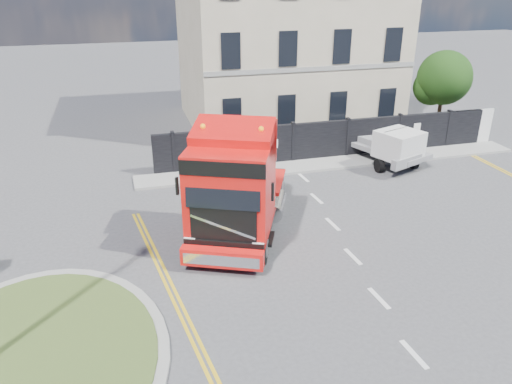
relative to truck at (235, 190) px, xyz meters
name	(u,v)px	position (x,y,z in m)	size (l,w,h in m)	color
ground	(267,263)	(0.61, -1.95, -1.93)	(120.00, 120.00, 0.00)	#424244
traffic_island	(32,362)	(-6.39, -4.95, -1.84)	(6.80, 6.80, 0.17)	gray
hoarding_fence	(339,139)	(7.16, 7.05, -0.93)	(18.80, 0.25, 2.00)	black
georgian_building	(285,29)	(6.61, 14.55, 3.85)	(12.30, 10.30, 12.80)	beige
tree	(441,80)	(14.99, 10.15, 1.12)	(3.20, 3.20, 4.80)	#382619
pavement_far	(335,163)	(6.61, 6.15, -1.87)	(20.00, 1.60, 0.12)	gray
truck	(235,190)	(0.00, 0.00, 0.00)	(5.33, 7.63, 4.30)	black
flatbed_pickup	(392,146)	(9.16, 5.14, -0.86)	(3.43, 5.20, 1.98)	slate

